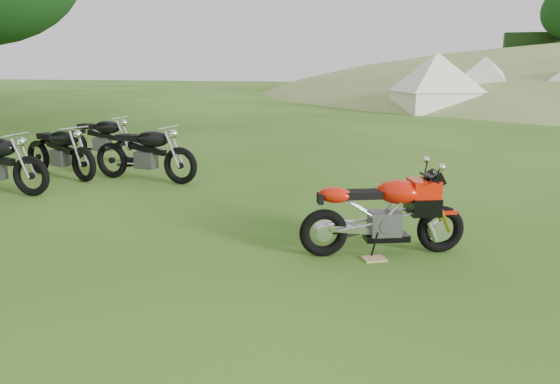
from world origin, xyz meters
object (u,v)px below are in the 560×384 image
(sport_motorcycle, at_px, (384,208))
(tent_left, at_px, (436,82))
(vintage_moto_b, at_px, (145,152))
(tent_mid, at_px, (484,82))
(vintage_moto_a, at_px, (59,150))
(plywood_board, at_px, (374,259))
(vintage_moto_d, at_px, (101,137))

(sport_motorcycle, xyz_separation_m, tent_left, (0.49, 19.02, 0.77))
(vintage_moto_b, relative_size, tent_mid, 0.71)
(vintage_moto_a, relative_size, tent_mid, 0.68)
(sport_motorcycle, height_order, plywood_board, sport_motorcycle)
(vintage_moto_a, bearing_deg, tent_mid, 84.13)
(sport_motorcycle, height_order, vintage_moto_a, sport_motorcycle)
(plywood_board, distance_m, vintage_moto_d, 7.78)
(vintage_moto_b, distance_m, tent_mid, 19.66)
(vintage_moto_a, bearing_deg, tent_left, 87.47)
(sport_motorcycle, xyz_separation_m, vintage_moto_a, (-6.07, 2.62, -0.01))
(vintage_moto_d, distance_m, tent_mid, 18.99)
(sport_motorcycle, xyz_separation_m, vintage_moto_b, (-4.40, 2.74, 0.01))
(vintage_moto_d, bearing_deg, tent_left, 68.44)
(vintage_moto_d, height_order, tent_mid, tent_mid)
(vintage_moto_b, bearing_deg, tent_mid, 75.44)
(sport_motorcycle, distance_m, vintage_moto_a, 6.61)
(vintage_moto_a, height_order, vintage_moto_d, same)
(vintage_moto_a, distance_m, vintage_moto_d, 1.75)
(tent_left, bearing_deg, vintage_moto_a, -136.30)
(vintage_moto_b, relative_size, vintage_moto_d, 1.04)
(sport_motorcycle, bearing_deg, vintage_moto_a, 135.18)
(plywood_board, distance_m, tent_mid, 21.50)
(vintage_moto_d, bearing_deg, vintage_moto_a, -77.76)
(sport_motorcycle, xyz_separation_m, tent_mid, (2.60, 21.09, 0.72))
(plywood_board, height_order, vintage_moto_d, vintage_moto_d)
(sport_motorcycle, xyz_separation_m, plywood_board, (-0.06, -0.21, -0.51))
(plywood_board, relative_size, vintage_moto_d, 0.12)
(plywood_board, relative_size, tent_left, 0.08)
(vintage_moto_a, bearing_deg, vintage_moto_d, 118.11)
(plywood_board, bearing_deg, vintage_moto_a, 154.80)
(vintage_moto_b, distance_m, vintage_moto_d, 2.52)
(vintage_moto_a, relative_size, vintage_moto_b, 0.96)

